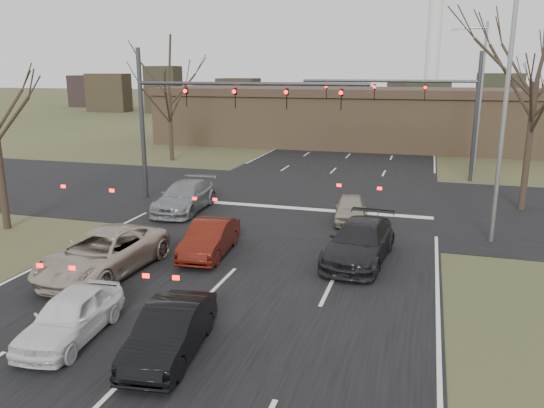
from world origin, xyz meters
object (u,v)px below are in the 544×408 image
Objects in this scene: streetlight_right_near at (500,104)px; car_silver_ahead at (350,208)px; mast_arm_near at (198,106)px; car_silver_suv at (103,253)px; building at (382,117)px; mast_arm_far at (430,100)px; car_grey_ahead at (185,197)px; car_white_sedan at (71,316)px; car_charcoal_sedan at (360,242)px; car_black_hatch at (170,331)px; streetlight_right_far at (479,90)px; car_red_ahead at (210,238)px.

car_silver_ahead is (-5.82, 1.47, -4.97)m from streetlight_right_near.
mast_arm_near reaches higher than car_silver_suv.
car_silver_ahead is (1.00, -26.53, -2.05)m from building.
mast_arm_far is 2.23× the size of car_grey_ahead.
mast_arm_far is 2.06× the size of car_silver_suv.
car_charcoal_sedan is (6.46, 7.98, 0.10)m from car_white_sedan.
streetlight_right_near is 1.85× the size of car_silver_suv.
car_silver_ahead is (8.23, -1.53, -4.46)m from mast_arm_near.
streetlight_right_near is at bearing -78.53° from mast_arm_far.
mast_arm_near is at bearing 104.53° from car_black_hatch.
car_black_hatch reaches higher than car_silver_ahead.
building is 3.81× the size of mast_arm_far.
car_silver_suv is 1.42× the size of car_black_hatch.
streetlight_right_far is (7.32, -11.00, 2.92)m from building.
car_red_ahead is at bearing 98.76° from car_black_hatch.
car_grey_ahead is at bearing -104.97° from building.
mast_arm_near is 11.44m from car_silver_suv.
mast_arm_near is 3.30× the size of car_white_sedan.
building is 26.62m from car_silver_ahead.
car_grey_ahead reaches higher than car_black_hatch.
car_grey_ahead is (-5.71, 12.82, 0.10)m from car_black_hatch.
car_silver_suv is at bearing -150.23° from car_charcoal_sedan.
building is at bearing 83.11° from car_silver_suv.
mast_arm_far is 1.11× the size of streetlight_right_far.
streetlight_right_near is at bearing 43.73° from car_charcoal_sedan.
car_red_ahead is at bearing -113.31° from mast_arm_far.
car_red_ahead is 1.10× the size of car_silver_ahead.
car_black_hatch is at bearing -125.24° from streetlight_right_near.
car_charcoal_sedan is (-2.10, -16.77, -4.29)m from mast_arm_far.
car_red_ahead is at bearing -132.93° from car_silver_ahead.
mast_arm_far is 23.41m from car_silver_suv.
car_white_sedan is 1.02× the size of car_silver_ahead.
car_red_ahead reaches higher than car_white_sedan.
streetlight_right_near is at bearing 48.10° from car_black_hatch.
car_grey_ahead is (0.02, -1.96, -4.35)m from mast_arm_near.
streetlight_right_far is 2.72× the size of car_white_sedan.
car_silver_ahead is at bearing 49.22° from car_red_ahead.
streetlight_right_far is 30.51m from car_black_hatch.
car_white_sedan reaches higher than car_silver_ahead.
mast_arm_near is 3.19× the size of car_black_hatch.
car_silver_ahead is at bearing 106.94° from car_charcoal_sedan.
car_white_sedan is (1.82, -4.21, -0.12)m from car_silver_suv.
car_white_sedan is at bearing -112.13° from streetlight_right_far.
building is at bearing 105.58° from mast_arm_far.
mast_arm_near is at bearing -106.13° from building.
car_silver_ahead is at bearing 54.43° from car_silver_suv.
mast_arm_far is 5.12m from streetlight_right_far.
car_silver_suv is 1.08× the size of car_grey_ahead.
car_charcoal_sedan is 5.62m from car_red_ahead.
streetlight_right_far is 22.13m from car_grey_ahead.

